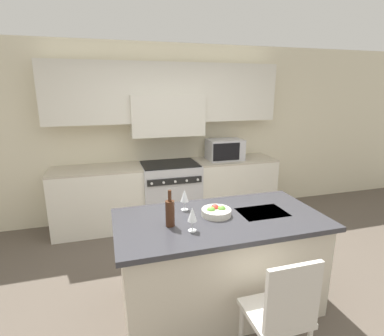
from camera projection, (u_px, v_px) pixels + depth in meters
The scene contains 11 objects.
ground_plane at pixel (213, 300), 2.97m from camera, with size 10.00×10.00×0.00m, color brown.
back_cabinetry at pixel (165, 118), 4.61m from camera, with size 10.00×0.46×2.70m.
back_counter at pixel (170, 192), 4.66m from camera, with size 3.42×0.62×0.94m.
range_stove at pixel (170, 193), 4.64m from camera, with size 0.86×0.70×0.94m.
microwave at pixel (225, 149), 4.74m from camera, with size 0.55×0.38×0.33m.
kitchen_island at pixel (219, 261), 2.82m from camera, with size 1.89×0.97×0.90m.
island_chair at pixel (282, 311), 2.07m from camera, with size 0.42×0.40×0.96m.
wine_bottle at pixel (170, 213), 2.51m from camera, with size 0.08×0.08×0.32m.
wine_glass_near at pixel (192, 215), 2.41m from camera, with size 0.08×0.08×0.21m.
wine_glass_far at pixel (185, 196), 2.84m from camera, with size 0.08×0.08×0.21m.
fruit_bowl at pixel (216, 212), 2.74m from camera, with size 0.27×0.27×0.09m.
Camera 1 is at (-0.91, -2.38, 2.03)m, focal length 28.00 mm.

